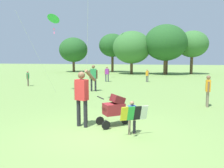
# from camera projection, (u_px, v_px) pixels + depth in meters

# --- Properties ---
(ground_plane) EXTENTS (120.00, 120.00, 0.00)m
(ground_plane) POSITION_uv_depth(u_px,v_px,m) (98.00, 134.00, 6.40)
(ground_plane) COLOR #75994C
(treeline_distant) EXTENTS (35.48, 8.05, 6.23)m
(treeline_distant) POSITION_uv_depth(u_px,v_px,m) (182.00, 45.00, 28.57)
(treeline_distant) COLOR brown
(treeline_distant) RESTS_ON ground
(child_with_butterfly_kite) EXTENTS (0.77, 0.51, 0.98)m
(child_with_butterfly_kite) POSITION_uv_depth(u_px,v_px,m) (132.00, 115.00, 6.27)
(child_with_butterfly_kite) COLOR #7F705B
(child_with_butterfly_kite) RESTS_ON ground
(person_adult_flyer) EXTENTS (0.67, 0.53, 1.84)m
(person_adult_flyer) POSITION_uv_depth(u_px,v_px,m) (82.00, 94.00, 6.97)
(person_adult_flyer) COLOR #232328
(person_adult_flyer) RESTS_ON ground
(stroller) EXTENTS (1.05, 0.89, 1.03)m
(stroller) POSITION_uv_depth(u_px,v_px,m) (114.00, 107.00, 7.11)
(stroller) COLOR black
(stroller) RESTS_ON ground
(kite_orange_delta) EXTENTS (0.84, 3.87, 4.80)m
(kite_orange_delta) POSITION_uv_depth(u_px,v_px,m) (53.00, 19.00, 13.42)
(kite_orange_delta) COLOR green
(kite_orange_delta) RESTS_ON ground
(person_red_shirt) EXTENTS (0.44, 0.20, 1.38)m
(person_red_shirt) POSITION_uv_depth(u_px,v_px,m) (107.00, 73.00, 19.81)
(person_red_shirt) COLOR #33384C
(person_red_shirt) RESTS_ON ground
(person_sitting_far) EXTENTS (0.22, 0.45, 1.41)m
(person_sitting_far) POSITION_uv_depth(u_px,v_px,m) (208.00, 88.00, 9.83)
(person_sitting_far) COLOR #7F705B
(person_sitting_far) RESTS_ON ground
(person_couple_left) EXTENTS (0.54, 0.27, 1.70)m
(person_couple_left) POSITION_uv_depth(u_px,v_px,m) (93.00, 76.00, 14.29)
(person_couple_left) COLOR #232328
(person_couple_left) RESTS_ON ground
(person_kid_running) EXTENTS (0.28, 0.28, 1.13)m
(person_kid_running) POSITION_uv_depth(u_px,v_px,m) (147.00, 75.00, 19.66)
(person_kid_running) COLOR #4C4C51
(person_kid_running) RESTS_ON ground
(person_back_turned) EXTENTS (0.22, 0.35, 1.15)m
(person_back_turned) POSITION_uv_depth(u_px,v_px,m) (28.00, 77.00, 16.90)
(person_back_turned) COLOR #7F705B
(person_back_turned) RESTS_ON ground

